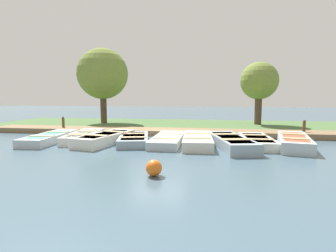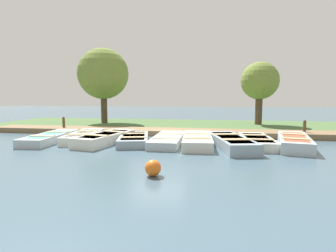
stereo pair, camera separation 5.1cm
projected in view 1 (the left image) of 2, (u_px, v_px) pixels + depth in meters
ground_plane at (158, 139)px, 11.68m from camera, size 80.00×80.00×0.00m
shore_bank at (174, 126)px, 16.58m from camera, size 8.00×24.00×0.13m
dock_walkway at (164, 132)px, 13.22m from camera, size 1.55×18.58×0.26m
rowboat_0 at (50, 138)px, 11.04m from camera, size 3.38×1.30×0.35m
rowboat_1 at (84, 136)px, 11.33m from camera, size 3.19×1.43×0.37m
rowboat_2 at (105, 138)px, 10.64m from camera, size 3.27×1.61×0.43m
rowboat_3 at (134, 139)px, 10.69m from camera, size 2.98×1.76×0.34m
rowboat_4 at (168, 139)px, 10.62m from camera, size 3.32×1.13×0.33m
rowboat_5 at (198, 140)px, 10.25m from camera, size 3.28×1.26×0.39m
rowboat_6 at (231, 142)px, 9.79m from camera, size 3.55×1.80×0.42m
rowboat_7 at (257, 141)px, 10.19m from camera, size 2.96×1.14×0.35m
rowboat_8 at (294, 142)px, 9.80m from camera, size 3.40×1.66×0.44m
mooring_post_near at (63, 124)px, 14.04m from camera, size 0.14×0.14×0.83m
mooring_post_far at (304, 129)px, 12.12m from camera, size 0.14×0.14×0.83m
buoy at (154, 168)px, 6.23m from camera, size 0.39×0.39×0.39m
park_tree_far_left at (103, 74)px, 17.46m from camera, size 3.36×3.36×5.10m
park_tree_left at (259, 82)px, 16.55m from camera, size 2.36×2.36×4.08m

